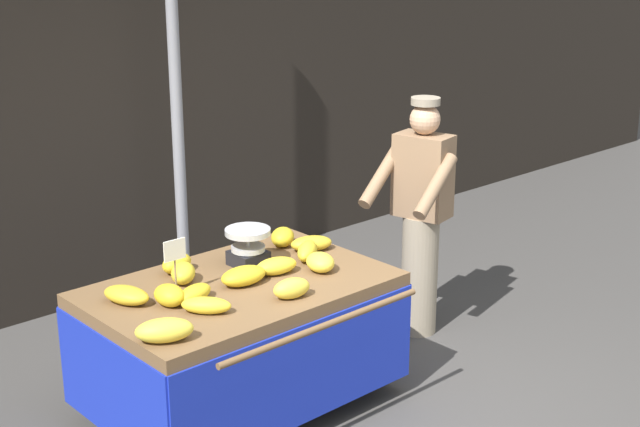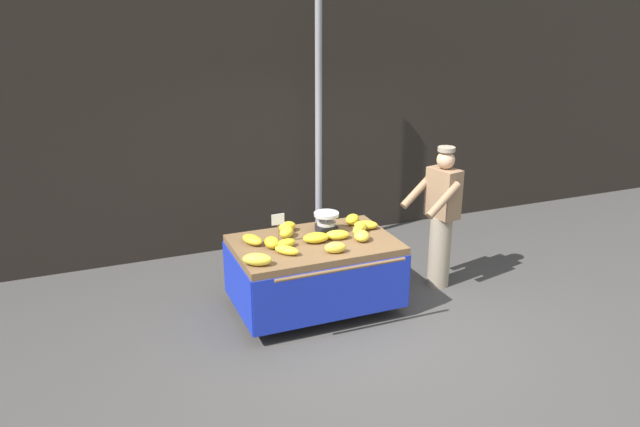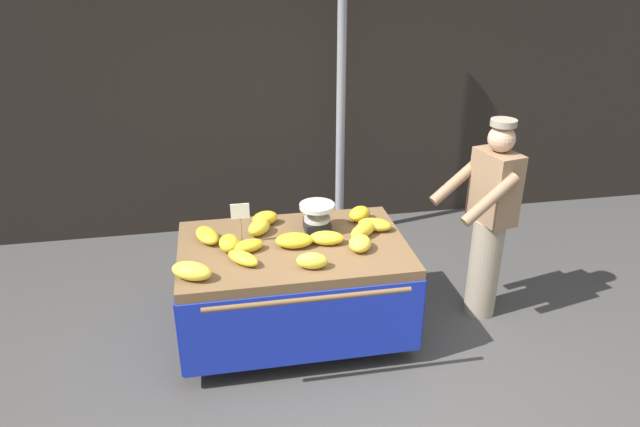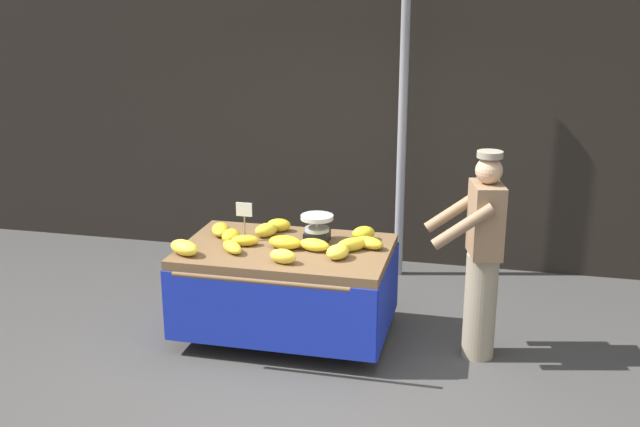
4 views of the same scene
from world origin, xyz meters
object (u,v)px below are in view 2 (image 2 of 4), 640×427
banana_bunch_4 (335,248)px  banana_bunch_6 (272,243)px  banana_bunch_7 (316,238)px  banana_bunch_2 (366,225)px  banana_bunch_9 (286,243)px  banana_bunch_1 (252,240)px  banana_bunch_5 (352,219)px  banana_bunch_11 (287,232)px  banana_bunch_13 (257,259)px  price_sign (278,222)px  banana_bunch_10 (337,235)px  banana_bunch_3 (287,250)px  banana_cart (314,259)px  vendor_person (441,217)px  street_pole (319,127)px  weighing_scale (326,223)px  banana_bunch_8 (360,229)px  banana_bunch_0 (362,236)px  banana_bunch_12 (287,227)px

banana_bunch_4 → banana_bunch_6: banana_bunch_6 is taller
banana_bunch_7 → banana_bunch_2: bearing=13.7°
banana_bunch_6 → banana_bunch_9: banana_bunch_6 is taller
banana_bunch_1 → banana_bunch_5: bearing=6.4°
banana_bunch_11 → banana_bunch_13: banana_bunch_13 is taller
price_sign → banana_bunch_10: bearing=-9.7°
banana_bunch_4 → banana_bunch_9: banana_bunch_4 is taller
banana_bunch_1 → banana_bunch_3: banana_bunch_1 is taller
banana_cart → vendor_person: vendor_person is taller
street_pole → banana_bunch_3: (-1.13, -1.92, -0.83)m
street_pole → banana_bunch_6: size_ratio=16.76×
banana_bunch_4 → banana_bunch_6: size_ratio=1.10×
banana_bunch_9 → vendor_person: (1.95, 0.06, 0.01)m
banana_bunch_3 → banana_bunch_7: bearing=25.2°
weighing_scale → banana_bunch_13: (-0.97, -0.57, -0.06)m
street_pole → banana_bunch_1: (-1.38, -1.52, -0.83)m
street_pole → banana_bunch_8: street_pole is taller
banana_bunch_5 → banana_bunch_3: bearing=-151.3°
banana_bunch_9 → banana_bunch_11: banana_bunch_11 is taller
weighing_scale → banana_bunch_10: weighing_scale is taller
banana_bunch_8 → banana_bunch_9: 0.90m
banana_bunch_9 → banana_bunch_13: 0.52m
banana_bunch_3 → banana_bunch_4: bearing=-17.5°
banana_bunch_7 → weighing_scale: bearing=47.0°
banana_cart → banana_bunch_0: 0.58m
street_pole → banana_bunch_11: street_pole is taller
price_sign → banana_bunch_13: (-0.37, -0.44, -0.19)m
banana_bunch_5 → banana_bunch_7: 0.70m
banana_bunch_12 → vendor_person: vendor_person is taller
banana_bunch_2 → banana_bunch_7: 0.70m
banana_bunch_9 → banana_cart: bearing=7.9°
price_sign → banana_bunch_5: bearing=14.0°
banana_bunch_13 → vendor_person: size_ratio=0.17×
banana_bunch_0 → banana_bunch_8: bearing=70.0°
price_sign → banana_bunch_7: 0.45m
banana_bunch_3 → banana_bunch_9: 0.18m
weighing_scale → banana_bunch_8: bearing=-27.2°
banana_cart → banana_bunch_6: (-0.48, -0.00, 0.27)m
banana_bunch_5 → banana_bunch_10: 0.50m
banana_cart → banana_bunch_12: banana_bunch_12 is taller
banana_bunch_6 → banana_bunch_12: size_ratio=0.95×
banana_bunch_6 → banana_bunch_9: 0.15m
price_sign → banana_bunch_12: 0.42m
banana_bunch_9 → banana_bunch_13: size_ratio=0.81×
banana_bunch_5 → banana_bunch_7: size_ratio=0.73×
street_pole → banana_bunch_6: (-1.22, -1.70, -0.82)m
banana_bunch_4 → banana_bunch_12: bearing=108.7°
banana_bunch_5 → banana_bunch_11: size_ratio=0.96×
weighing_scale → banana_bunch_4: 0.59m
banana_bunch_12 → banana_bunch_13: bearing=-127.4°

